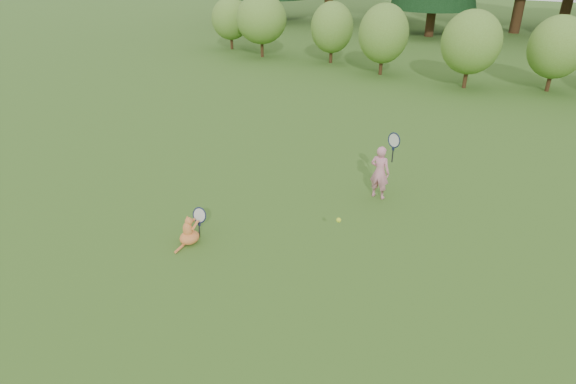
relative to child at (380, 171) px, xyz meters
The scene contains 5 objects.
ground 3.02m from the child, 111.26° to the right, with size 100.00×100.00×0.00m, color #245116.
shrub_row 10.33m from the child, 96.00° to the left, with size 28.00×3.00×2.80m, color #547524, non-canonical shape.
child is the anchor object (origin of this frame).
cat 3.87m from the child, 120.86° to the right, with size 0.42×0.70×0.68m.
tennis_ball 2.65m from the child, 80.22° to the right, with size 0.07×0.07×0.07m.
Camera 1 is at (4.31, -5.41, 4.46)m, focal length 30.00 mm.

